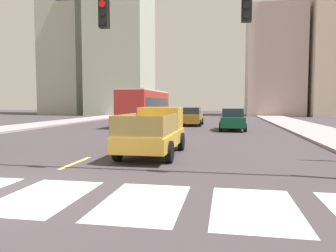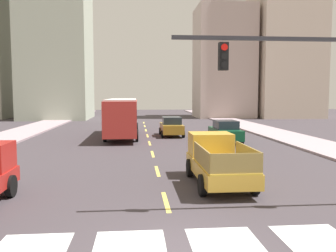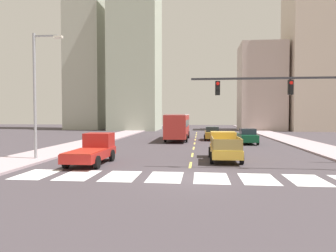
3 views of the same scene
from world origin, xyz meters
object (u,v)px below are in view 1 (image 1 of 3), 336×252
city_bus (146,105)px  traffic_signal_gantry (293,26)px  sedan_near_left (192,116)px  pickup_stakebed (155,132)px  sedan_near_right (232,119)px

city_bus → traffic_signal_gantry: size_ratio=1.02×
city_bus → traffic_signal_gantry: bearing=-63.5°
sedan_near_left → city_bus: bearing=-172.3°
city_bus → sedan_near_left: size_ratio=2.45×
pickup_stakebed → traffic_signal_gantry: bearing=-38.3°
sedan_near_right → traffic_signal_gantry: size_ratio=0.41×
pickup_stakebed → sedan_near_left: pickup_stakebed is taller
pickup_stakebed → city_bus: city_bus is taller
pickup_stakebed → traffic_signal_gantry: (4.73, -3.85, 3.32)m
traffic_signal_gantry → sedan_near_right: bearing=94.4°
pickup_stakebed → traffic_signal_gantry: 6.95m
pickup_stakebed → city_bus: 17.11m
traffic_signal_gantry → sedan_near_left: bearing=103.4°
sedan_near_right → pickup_stakebed: bearing=-107.3°
sedan_near_left → sedan_near_right: (3.71, -4.72, 0.00)m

